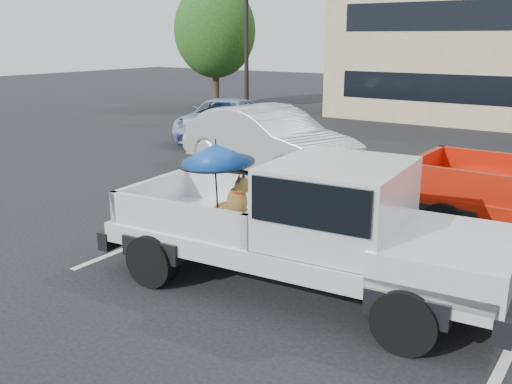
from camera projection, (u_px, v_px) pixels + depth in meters
ground at (252, 308)px, 7.45m from camera, size 90.00×90.00×0.00m
stripe_left at (182, 226)px, 10.67m from camera, size 0.12×5.00×0.01m
motel_sign at (246, 5)px, 22.82m from camera, size 1.60×0.22×6.00m
tree_left at (215, 31)px, 27.63m from camera, size 3.96×3.96×6.02m
silver_pickup at (321, 221)px, 7.62m from camera, size 5.83×2.48×2.06m
silver_sedan at (269, 141)px, 14.58m from camera, size 5.49×3.05×1.71m
blue_suv at (223, 119)px, 19.76m from camera, size 3.70×5.31×1.35m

